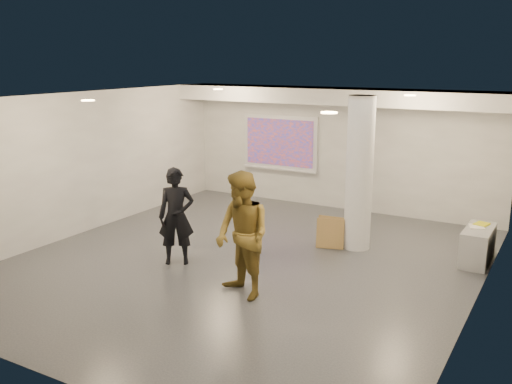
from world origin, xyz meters
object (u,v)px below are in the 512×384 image
Objects in this scene: credenza at (478,245)px; woman at (176,216)px; column at (359,174)px; man at (242,236)px; projection_screen at (280,143)px.

woman is at bearing -149.56° from credenza.
column reaches higher than man.
man reaches higher than credenza.
credenza is at bearing -3.69° from woman.
credenza is 5.55m from woman.
column is 1.50× the size of man.
projection_screen reaches higher than woman.
projection_screen is at bearing 136.64° from man.
credenza is 0.64× the size of woman.
credenza is at bearing -23.85° from projection_screen.
man is (-2.97, -3.44, 0.67)m from credenza.
column is 3.60m from woman.
projection_screen is (-3.10, 2.65, 0.03)m from column.
woman reaches higher than credenza.
credenza is 0.56× the size of man.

